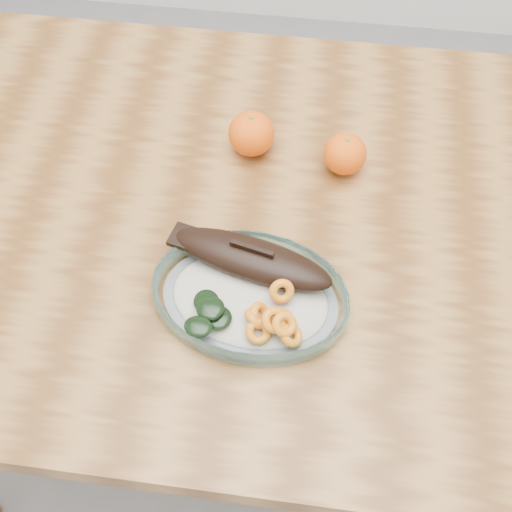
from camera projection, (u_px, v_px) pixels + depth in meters
name	position (u px, v px, depth m)	size (l,w,h in m)	color
ground	(252.00, 400.00, 1.56)	(3.00, 3.00, 0.00)	slate
dining_table	(250.00, 248.00, 1.02)	(1.20, 0.80, 0.75)	brown
plated_meal	(250.00, 293.00, 0.83)	(0.51, 0.51, 0.08)	white
orange_left	(251.00, 134.00, 0.97)	(0.07, 0.07, 0.07)	#EA4404
orange_right	(345.00, 154.00, 0.95)	(0.06, 0.06, 0.06)	#EA4404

